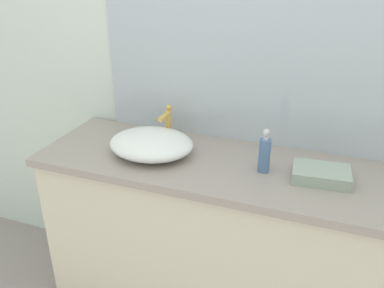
% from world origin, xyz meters
% --- Properties ---
extents(bathroom_wall_rear, '(6.00, 0.06, 2.60)m').
position_xyz_m(bathroom_wall_rear, '(0.00, 0.73, 1.30)').
color(bathroom_wall_rear, silver).
rests_on(bathroom_wall_rear, ground).
extents(vanity_counter, '(1.77, 0.53, 0.89)m').
position_xyz_m(vanity_counter, '(0.03, 0.42, 0.45)').
color(vanity_counter, beige).
rests_on(vanity_counter, ground).
extents(wall_mirror_panel, '(1.46, 0.01, 0.98)m').
position_xyz_m(wall_mirror_panel, '(0.03, 0.69, 1.38)').
color(wall_mirror_panel, '#B2BCC6').
rests_on(wall_mirror_panel, vanity_counter).
extents(sink_basin, '(0.38, 0.32, 0.10)m').
position_xyz_m(sink_basin, '(-0.36, 0.40, 0.94)').
color(sink_basin, white).
rests_on(sink_basin, vanity_counter).
extents(faucet, '(0.03, 0.12, 0.16)m').
position_xyz_m(faucet, '(-0.36, 0.58, 0.99)').
color(faucet, gold).
rests_on(faucet, vanity_counter).
extents(soap_dispenser, '(0.05, 0.05, 0.19)m').
position_xyz_m(soap_dispenser, '(0.15, 0.42, 0.97)').
color(soap_dispenser, '#4E6E9A').
rests_on(soap_dispenser, vanity_counter).
extents(folded_hand_towel, '(0.24, 0.17, 0.05)m').
position_xyz_m(folded_hand_towel, '(0.38, 0.43, 0.92)').
color(folded_hand_towel, '#97A694').
rests_on(folded_hand_towel, vanity_counter).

